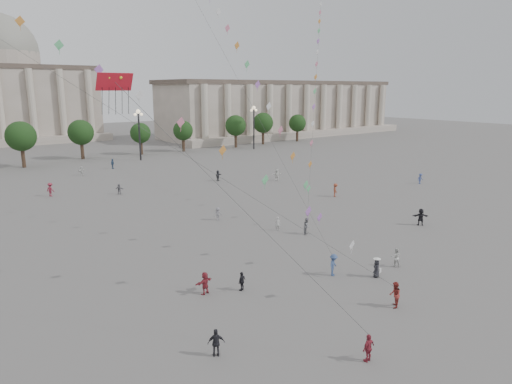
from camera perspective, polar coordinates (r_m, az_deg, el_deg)
ground at (r=34.75m, az=10.28°, el=-12.76°), size 360.00×360.00×0.00m
hall_east at (r=151.34m, az=3.41°, el=10.38°), size 84.00×26.22×17.20m
hall_central at (r=151.90m, az=-28.97°, el=11.03°), size 48.30×34.30×35.50m
tree_row at (r=102.04m, az=-23.97°, el=6.41°), size 137.12×5.12×8.00m
lamp_post_mid_east at (r=98.95m, az=-14.43°, el=8.08°), size 2.00×0.90×10.65m
lamp_post_far_east at (r=114.01m, az=-0.27°, el=9.05°), size 2.00×0.90×10.65m
person_crowd_0 at (r=90.53m, az=-17.50°, el=3.39°), size 1.10×1.13×1.90m
person_crowd_3 at (r=53.85m, az=19.89°, el=-2.95°), size 1.72×1.57×1.91m
person_crowd_4 at (r=85.22m, az=-20.98°, el=2.48°), size 1.56×1.19×1.64m
person_crowd_6 at (r=52.73m, az=-4.78°, el=-2.74°), size 1.08×0.73×1.54m
person_crowd_7 at (r=75.15m, az=2.62°, el=2.16°), size 1.88×0.92×1.94m
person_crowd_8 at (r=64.92m, az=9.89°, el=0.25°), size 1.25×1.41×1.89m
person_crowd_9 at (r=75.17m, az=-4.78°, el=2.06°), size 1.68×1.25×1.77m
person_crowd_12 at (r=68.33m, az=-16.73°, el=0.35°), size 1.18×1.38×1.50m
person_crowd_13 at (r=48.88m, az=2.71°, el=-3.97°), size 0.67×0.59×1.54m
person_crowd_14 at (r=77.22m, az=19.85°, el=1.59°), size 1.17×0.79×1.68m
person_crowd_17 at (r=70.39m, az=-24.31°, el=0.28°), size 1.27×1.45×1.95m
person_crowd_18 at (r=41.01m, az=17.06°, el=-7.81°), size 1.02×0.99×1.65m
tourist_0 at (r=27.47m, az=13.88°, el=-18.39°), size 0.99×0.48×1.64m
tourist_1 at (r=27.27m, az=-4.99°, el=-18.26°), size 1.05×0.82×1.67m
tourist_2 at (r=34.54m, az=-6.40°, el=-11.24°), size 1.65×0.85×1.70m
tourist_4 at (r=34.91m, az=-1.77°, el=-11.08°), size 0.94×0.67×1.48m
kite_flyer_0 at (r=33.76m, az=16.97°, el=-12.19°), size 1.14×1.11×1.85m
kite_flyer_1 at (r=37.93m, az=9.67°, el=-8.97°), size 1.37×1.16×1.84m
kite_flyer_2 at (r=47.91m, az=6.38°, el=-4.26°), size 1.06×1.00×1.74m
hat_person at (r=38.40m, az=14.85°, el=-9.13°), size 0.82×0.64×1.69m
dragon_kite at (r=28.65m, az=-16.85°, el=11.40°), size 5.48×6.65×20.53m
kite_train_east at (r=72.99m, az=7.84°, el=18.80°), size 35.99×34.15×63.76m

